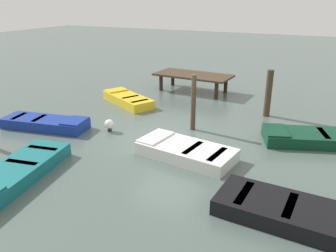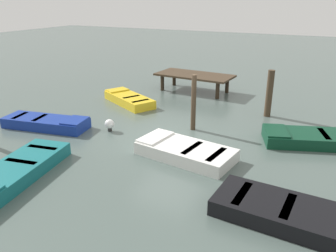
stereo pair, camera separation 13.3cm
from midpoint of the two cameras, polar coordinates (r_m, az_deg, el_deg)
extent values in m
plane|color=#4C5B56|center=(12.76, 0.30, -1.47)|extent=(80.00, 80.00, 0.00)
cube|color=#423323|center=(18.58, 4.69, 8.49)|extent=(4.18, 2.16, 0.10)
cylinder|color=#2E2318|center=(18.68, 10.08, 6.81)|extent=(0.20, 0.20, 0.85)
cylinder|color=#2E2318|center=(17.46, 8.53, 5.93)|extent=(0.20, 0.20, 0.85)
cylinder|color=#2E2318|center=(19.99, 1.23, 8.04)|extent=(0.20, 0.20, 0.85)
cylinder|color=#2E2318|center=(18.86, -0.75, 7.26)|extent=(0.20, 0.20, 0.85)
cube|color=#14666B|center=(10.61, -23.89, -7.03)|extent=(1.96, 3.88, 0.40)
cube|color=beige|center=(10.55, -24.00, -6.36)|extent=(1.58, 3.28, 0.04)
cube|color=#9B9789|center=(10.72, -23.11, -5.55)|extent=(1.03, 0.38, 0.04)
cube|color=#9B9789|center=(11.44, -20.01, -3.45)|extent=(1.03, 0.38, 0.04)
cube|color=silver|center=(10.94, 3.32, -4.30)|extent=(3.26, 1.86, 0.40)
cube|color=#334772|center=(10.88, 3.34, -3.64)|extent=(2.76, 1.48, 0.04)
cube|color=silver|center=(11.46, -1.82, -1.82)|extent=(0.85, 1.39, 0.06)
cube|color=navy|center=(10.76, 4.40, -3.73)|extent=(0.35, 1.15, 0.04)
cube|color=navy|center=(10.41, 8.46, -4.80)|extent=(0.35, 1.15, 0.04)
cube|color=gold|center=(16.58, -6.32, 4.43)|extent=(3.21, 2.41, 0.40)
cube|color=#4C3319|center=(16.54, -6.34, 4.89)|extent=(2.69, 1.98, 0.04)
cube|color=gold|center=(17.52, -8.29, 6.01)|extent=(1.07, 1.22, 0.06)
cube|color=#42301E|center=(16.34, -5.95, 4.85)|extent=(0.59, 0.88, 0.04)
cube|color=#42301E|center=(15.65, -4.41, 4.19)|extent=(0.59, 0.88, 0.04)
cube|color=#0C3823|center=(13.01, 23.76, -1.93)|extent=(3.76, 2.51, 0.40)
cube|color=maroon|center=(12.96, 23.85, -1.35)|extent=(3.16, 2.04, 0.04)
cube|color=#0C3823|center=(12.59, 17.99, -0.75)|extent=(1.15, 1.45, 0.06)
cube|color=maroon|center=(13.03, 24.97, -1.23)|extent=(0.56, 1.10, 0.04)
cube|color=black|center=(8.49, 21.78, -13.99)|extent=(4.00, 1.68, 0.40)
cube|color=gray|center=(8.41, 21.91, -13.20)|extent=(3.39, 1.33, 0.04)
cube|color=#776E5D|center=(8.42, 19.94, -12.57)|extent=(0.26, 1.15, 0.04)
cube|color=#776E5D|center=(8.59, 12.78, -11.01)|extent=(0.26, 1.15, 0.04)
cube|color=navy|center=(14.20, -19.55, 0.50)|extent=(3.51, 1.71, 0.40)
cube|color=silver|center=(14.16, -19.62, 1.03)|extent=(2.97, 1.38, 0.04)
cube|color=navy|center=(13.43, -15.07, 0.90)|extent=(0.91, 1.12, 0.06)
cube|color=#A4A49F|center=(14.29, -20.47, 1.27)|extent=(0.36, 0.89, 0.04)
cube|color=#A4A49F|center=(14.85, -23.36, 1.58)|extent=(0.36, 0.89, 0.04)
cylinder|color=#423323|center=(15.12, 16.87, 5.22)|extent=(0.28, 0.28, 2.01)
cylinder|color=#423323|center=(12.96, 4.60, 3.88)|extent=(0.19, 0.19, 2.16)
cylinder|color=#262626|center=(13.25, -9.44, -0.62)|extent=(0.16, 0.16, 0.12)
sphere|color=white|center=(13.17, -9.50, 0.36)|extent=(0.36, 0.36, 0.36)
camera|label=1|loc=(0.07, -89.70, 0.11)|focal=36.33mm
camera|label=2|loc=(0.07, 90.30, -0.11)|focal=36.33mm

